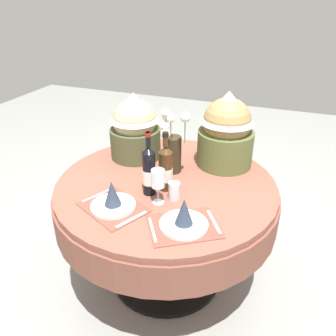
# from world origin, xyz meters

# --- Properties ---
(ground) EXTENTS (8.00, 8.00, 0.00)m
(ground) POSITION_xyz_m (0.00, 0.00, 0.00)
(ground) COLOR gray
(dining_table) EXTENTS (1.34, 1.34, 0.74)m
(dining_table) POSITION_xyz_m (0.00, 0.00, 0.60)
(dining_table) COLOR brown
(dining_table) RESTS_ON ground
(place_setting_left) EXTENTS (0.42, 0.38, 0.16)m
(place_setting_left) POSITION_xyz_m (-0.17, -0.35, 0.79)
(place_setting_left) COLOR brown
(place_setting_left) RESTS_ON dining_table
(place_setting_right) EXTENTS (0.43, 0.40, 0.16)m
(place_setting_right) POSITION_xyz_m (0.23, -0.37, 0.79)
(place_setting_right) COLOR brown
(place_setting_right) RESTS_ON dining_table
(flower_vase) EXTENTS (0.22, 0.21, 0.42)m
(flower_vase) POSITION_xyz_m (-0.02, 0.14, 0.92)
(flower_vase) COLOR #332819
(flower_vase) RESTS_ON dining_table
(wine_bottle_left) EXTENTS (0.07, 0.07, 0.37)m
(wine_bottle_left) POSITION_xyz_m (-0.04, -0.15, 0.89)
(wine_bottle_left) COLOR black
(wine_bottle_left) RESTS_ON dining_table
(wine_bottle_centre) EXTENTS (0.08, 0.08, 0.35)m
(wine_bottle_centre) POSITION_xyz_m (0.02, -0.07, 0.88)
(wine_bottle_centre) COLOR #422814
(wine_bottle_centre) RESTS_ON dining_table
(wine_glass_right) EXTENTS (0.07, 0.07, 0.20)m
(wine_glass_right) POSITION_xyz_m (0.04, -0.22, 0.89)
(wine_glass_right) COLOR silver
(wine_glass_right) RESTS_ON dining_table
(tumbler_near_left) EXTENTS (0.06, 0.06, 0.10)m
(tumbler_near_left) POSITION_xyz_m (0.10, -0.15, 0.79)
(tumbler_near_left) COLOR silver
(tumbler_near_left) RESTS_ON dining_table
(gift_tub_back_left) EXTENTS (0.34, 0.34, 0.44)m
(gift_tub_back_left) POSITION_xyz_m (-0.32, 0.26, 0.97)
(gift_tub_back_left) COLOR #474C2D
(gift_tub_back_left) RESTS_ON dining_table
(gift_tub_back_right) EXTENTS (0.36, 0.36, 0.49)m
(gift_tub_back_right) POSITION_xyz_m (0.27, 0.36, 1.00)
(gift_tub_back_right) COLOR #566033
(gift_tub_back_right) RESTS_ON dining_table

